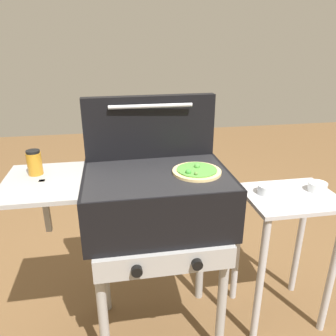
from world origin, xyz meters
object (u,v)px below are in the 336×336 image
at_px(grill, 154,203).
at_px(sauce_jar, 34,163).
at_px(prep_table, 286,232).
at_px(topping_bowl_far, 317,187).
at_px(pizza_veggie, 197,171).
at_px(topping_bowl_near, 267,190).

distance_m(grill, sauce_jar, 0.55).
distance_m(sauce_jar, prep_table, 1.25).
bearing_deg(topping_bowl_far, prep_table, -171.52).
height_order(grill, pizza_veggie, pizza_veggie).
bearing_deg(pizza_veggie, prep_table, 3.38).
height_order(pizza_veggie, topping_bowl_far, pizza_veggie).
xyz_separation_m(topping_bowl_near, topping_bowl_far, (0.26, -0.01, 0.00)).
distance_m(pizza_veggie, prep_table, 0.62).
xyz_separation_m(pizza_veggie, topping_bowl_far, (0.64, 0.05, -0.15)).
relative_size(grill, topping_bowl_far, 10.45).
distance_m(pizza_veggie, sauce_jar, 0.70).
xyz_separation_m(prep_table, topping_bowl_near, (-0.11, 0.04, 0.23)).
distance_m(pizza_veggie, topping_bowl_far, 0.66).
bearing_deg(prep_table, topping_bowl_near, 161.54).
height_order(grill, sauce_jar, sauce_jar).
height_order(topping_bowl_near, topping_bowl_far, same).
bearing_deg(grill, pizza_veggie, -7.51).
distance_m(prep_table, topping_bowl_near, 0.26).
bearing_deg(topping_bowl_far, pizza_veggie, -175.42).
height_order(grill, topping_bowl_near, grill).
xyz_separation_m(pizza_veggie, sauce_jar, (-0.69, 0.10, 0.04)).
bearing_deg(topping_bowl_near, sauce_jar, 177.89).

